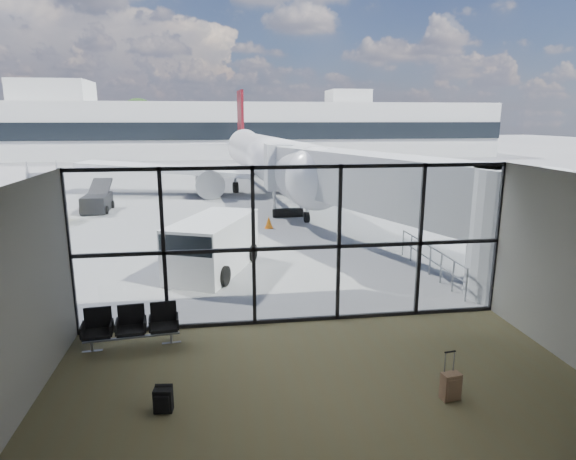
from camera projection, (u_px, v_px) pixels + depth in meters
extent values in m
plane|color=slate|center=(238.00, 172.00, 52.43)|extent=(220.00, 220.00, 0.00)
cube|color=#6B6444|center=(327.00, 399.00, 10.00)|extent=(12.00, 8.00, 0.01)
cube|color=silver|center=(331.00, 185.00, 8.98)|extent=(12.00, 8.00, 0.02)
cube|color=#B3B2AE|center=(405.00, 421.00, 5.64)|extent=(12.00, 0.02, 4.50)
cube|color=#B3B2AE|center=(4.00, 315.00, 8.66)|extent=(0.02, 8.00, 4.50)
cube|color=white|center=(297.00, 246.00, 13.35)|extent=(12.00, 0.04, 4.50)
cube|color=black|center=(296.00, 319.00, 13.85)|extent=(12.00, 0.12, 0.10)
cube|color=black|center=(297.00, 248.00, 13.36)|extent=(12.00, 0.12, 0.10)
cube|color=black|center=(297.00, 167.00, 12.86)|extent=(12.00, 0.12, 0.10)
cube|color=black|center=(70.00, 255.00, 12.52)|extent=(0.10, 0.12, 4.50)
cube|color=black|center=(164.00, 251.00, 12.85)|extent=(0.10, 0.12, 4.50)
cube|color=black|center=(254.00, 248.00, 13.18)|extent=(0.10, 0.12, 4.50)
cube|color=black|center=(339.00, 244.00, 13.52)|extent=(0.10, 0.12, 4.50)
cube|color=black|center=(420.00, 241.00, 13.85)|extent=(0.10, 0.12, 4.50)
cube|color=black|center=(497.00, 239.00, 14.18)|extent=(0.10, 0.12, 4.50)
cylinder|color=#9B9EA0|center=(514.00, 234.00, 15.34)|extent=(2.80, 2.80, 4.20)
cube|color=#9B9EA0|center=(368.00, 180.00, 21.52)|extent=(7.45, 14.81, 2.40)
cube|color=#9B9EA0|center=(288.00, 166.00, 27.91)|extent=(2.60, 2.20, 2.60)
cylinder|color=gray|center=(274.00, 202.00, 28.27)|extent=(0.20, 0.20, 1.80)
cylinder|color=gray|center=(301.00, 202.00, 28.49)|extent=(0.20, 0.20, 1.80)
cylinder|color=black|center=(288.00, 213.00, 28.53)|extent=(1.80, 0.56, 0.56)
cylinder|color=gray|center=(466.00, 285.00, 15.28)|extent=(0.06, 0.06, 1.10)
cylinder|color=gray|center=(453.00, 276.00, 16.15)|extent=(0.06, 0.06, 1.10)
cylinder|color=gray|center=(441.00, 268.00, 17.02)|extent=(0.06, 0.06, 1.10)
cylinder|color=gray|center=(430.00, 261.00, 17.88)|extent=(0.06, 0.06, 1.10)
cylinder|color=gray|center=(420.00, 254.00, 18.75)|extent=(0.06, 0.06, 1.10)
cylinder|color=gray|center=(411.00, 248.00, 19.62)|extent=(0.06, 0.06, 1.10)
cylinder|color=gray|center=(403.00, 243.00, 20.49)|extent=(0.06, 0.06, 1.10)
cylinder|color=gray|center=(431.00, 247.00, 17.76)|extent=(0.06, 5.40, 0.06)
cylinder|color=gray|center=(430.00, 259.00, 17.87)|extent=(0.06, 5.40, 0.06)
cube|color=#B0B0AB|center=(231.00, 130.00, 72.74)|extent=(80.00, 12.00, 8.00)
cube|color=black|center=(233.00, 131.00, 66.86)|extent=(80.00, 0.20, 2.40)
cube|color=#B0B0AB|center=(53.00, 91.00, 68.03)|extent=(10.00, 8.00, 3.00)
cube|color=#B0B0AB|center=(348.00, 97.00, 74.10)|extent=(6.00, 6.00, 2.00)
cylinder|color=#382619|center=(27.00, 144.00, 78.33)|extent=(0.50, 0.50, 3.42)
sphere|color=black|center=(23.00, 117.00, 77.39)|extent=(6.27, 6.27, 6.27)
cylinder|color=#382619|center=(66.00, 146.00, 79.24)|extent=(0.50, 0.50, 2.70)
sphere|color=black|center=(64.00, 125.00, 78.50)|extent=(4.95, 4.95, 4.95)
cylinder|color=#382619|center=(103.00, 144.00, 80.03)|extent=(0.50, 0.50, 3.06)
sphere|color=black|center=(101.00, 121.00, 79.19)|extent=(5.61, 5.61, 5.61)
cylinder|color=#382619|center=(141.00, 143.00, 80.82)|extent=(0.50, 0.50, 3.42)
sphere|color=black|center=(139.00, 117.00, 79.88)|extent=(6.27, 6.27, 6.27)
cube|color=gray|center=(132.00, 338.00, 12.23)|extent=(2.36, 0.32, 0.04)
cube|color=black|center=(98.00, 333.00, 12.00)|extent=(0.73, 0.69, 0.09)
cube|color=black|center=(98.00, 318.00, 12.22)|extent=(0.67, 0.14, 0.59)
cube|color=black|center=(131.00, 330.00, 12.19)|extent=(0.73, 0.69, 0.09)
cube|color=black|center=(131.00, 315.00, 12.41)|extent=(0.67, 0.14, 0.59)
cube|color=black|center=(164.00, 327.00, 12.37)|extent=(0.73, 0.69, 0.09)
cube|color=black|center=(164.00, 312.00, 12.60)|extent=(0.67, 0.14, 0.59)
cylinder|color=gray|center=(92.00, 347.00, 12.03)|extent=(0.06, 0.06, 0.27)
cylinder|color=gray|center=(171.00, 338.00, 12.49)|extent=(0.06, 0.06, 0.27)
cube|color=black|center=(163.00, 400.00, 9.54)|extent=(0.39, 0.26, 0.50)
cube|color=black|center=(162.00, 404.00, 9.41)|extent=(0.30, 0.10, 0.34)
cylinder|color=black|center=(164.00, 386.00, 9.59)|extent=(0.35, 0.13, 0.09)
cube|color=#87644B|center=(451.00, 386.00, 9.94)|extent=(0.41, 0.29, 0.57)
cube|color=#87644B|center=(454.00, 389.00, 9.82)|extent=(0.32, 0.09, 0.43)
cylinder|color=gray|center=(445.00, 363.00, 9.90)|extent=(0.03, 0.03, 0.48)
cylinder|color=gray|center=(454.00, 361.00, 9.96)|extent=(0.03, 0.03, 0.48)
cube|color=black|center=(450.00, 352.00, 9.87)|extent=(0.26, 0.07, 0.02)
cylinder|color=black|center=(442.00, 396.00, 10.07)|extent=(0.04, 0.07, 0.06)
cylinder|color=black|center=(451.00, 395.00, 10.13)|extent=(0.04, 0.07, 0.06)
cylinder|color=silver|center=(268.00, 158.00, 37.56)|extent=(5.59, 27.23, 3.34)
sphere|color=silver|center=(316.00, 178.00, 24.72)|extent=(3.34, 3.34, 3.34)
cone|color=silver|center=(241.00, 144.00, 52.47)|extent=(3.78, 5.67, 3.34)
cube|color=black|center=(313.00, 169.00, 25.13)|extent=(2.07, 1.24, 0.45)
cube|color=silver|center=(168.00, 169.00, 36.91)|extent=(13.87, 6.07, 1.07)
cylinder|color=black|center=(209.00, 182.00, 36.05)|extent=(2.14, 3.21, 1.89)
cube|color=silver|center=(215.00, 144.00, 51.39)|extent=(5.12, 2.23, 0.16)
cube|color=silver|center=(356.00, 165.00, 40.26)|extent=(13.65, 8.07, 1.07)
cylinder|color=black|center=(328.00, 179.00, 38.10)|extent=(2.14, 3.21, 1.89)
cube|color=silver|center=(268.00, 143.00, 52.66)|extent=(5.22, 2.99, 0.16)
cube|color=#550C13|center=(240.00, 116.00, 51.80)|extent=(0.56, 3.44, 5.41)
cylinder|color=gray|center=(307.00, 212.00, 26.90)|extent=(0.18, 0.18, 1.26)
cylinder|color=black|center=(307.00, 217.00, 26.97)|extent=(0.28, 0.65, 0.63)
cylinder|color=black|center=(236.00, 187.00, 37.95)|extent=(0.48, 0.90, 0.87)
cylinder|color=black|center=(298.00, 185.00, 39.06)|extent=(0.48, 0.90, 0.87)
cube|color=silver|center=(213.00, 245.00, 18.31)|extent=(3.68, 5.11, 2.04)
cube|color=black|center=(193.00, 241.00, 16.55)|extent=(2.26, 1.87, 0.71)
cylinder|color=black|center=(171.00, 271.00, 17.27)|extent=(0.51, 0.76, 0.71)
cylinder|color=black|center=(224.00, 276.00, 16.77)|extent=(0.51, 0.76, 0.71)
cylinder|color=black|center=(206.00, 249.00, 20.15)|extent=(0.51, 0.76, 0.71)
cylinder|color=black|center=(252.00, 253.00, 19.65)|extent=(0.51, 0.76, 0.71)
cube|color=black|center=(97.00, 203.00, 30.14)|extent=(1.50, 3.07, 1.01)
cube|color=black|center=(100.00, 188.00, 31.14)|extent=(1.29, 2.56, 1.04)
cylinder|color=black|center=(82.00, 211.00, 29.12)|extent=(0.22, 0.51, 0.51)
cylinder|color=black|center=(106.00, 210.00, 29.36)|extent=(0.22, 0.51, 0.51)
cylinder|color=black|center=(89.00, 205.00, 31.06)|extent=(0.22, 0.51, 0.51)
cylinder|color=black|center=(112.00, 204.00, 31.30)|extent=(0.22, 0.51, 0.51)
cube|color=gold|center=(45.00, 213.00, 27.13)|extent=(2.54, 3.47, 0.89)
cube|color=gray|center=(43.00, 189.00, 27.63)|extent=(2.17, 2.84, 1.64)
cylinder|color=black|center=(26.00, 223.00, 25.85)|extent=(0.35, 0.53, 0.49)
cylinder|color=black|center=(63.00, 220.00, 26.55)|extent=(0.35, 0.53, 0.49)
cylinder|color=black|center=(30.00, 215.00, 27.83)|extent=(0.35, 0.53, 0.49)
cylinder|color=black|center=(63.00, 213.00, 28.53)|extent=(0.35, 0.53, 0.49)
cube|color=orange|center=(269.00, 228.00, 25.68)|extent=(0.44, 0.44, 0.03)
cone|color=orange|center=(269.00, 222.00, 25.62)|extent=(0.42, 0.42, 0.63)
cube|color=#D54B0B|center=(244.00, 230.00, 25.27)|extent=(0.36, 0.36, 0.03)
cone|color=#D54B0B|center=(244.00, 225.00, 25.21)|extent=(0.34, 0.34, 0.52)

